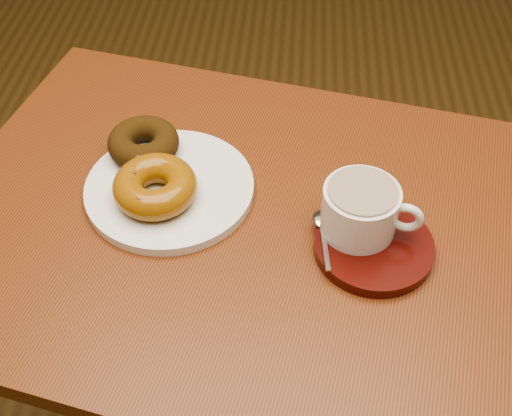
# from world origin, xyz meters

# --- Properties ---
(ground) EXTENTS (6.00, 6.00, 0.00)m
(ground) POSITION_xyz_m (0.00, 0.00, 0.00)
(ground) COLOR #553C1A
(ground) RESTS_ON ground
(cafe_table) EXTENTS (0.98, 0.81, 0.81)m
(cafe_table) POSITION_xyz_m (-0.24, -0.32, 0.68)
(cafe_table) COLOR brown
(cafe_table) RESTS_ON ground
(donut_plate) EXTENTS (0.25, 0.25, 0.01)m
(donut_plate) POSITION_xyz_m (-0.35, -0.28, 0.81)
(donut_plate) COLOR white
(donut_plate) RESTS_ON cafe_table
(donut_cinnamon) EXTENTS (0.14, 0.14, 0.04)m
(donut_cinnamon) POSITION_xyz_m (-0.40, -0.21, 0.84)
(donut_cinnamon) COLOR #38220B
(donut_cinnamon) RESTS_ON donut_plate
(donut_caramel) EXTENTS (0.14, 0.14, 0.04)m
(donut_caramel) POSITION_xyz_m (-0.37, -0.31, 0.84)
(donut_caramel) COLOR #8E560F
(donut_caramel) RESTS_ON donut_plate
(saucer) EXTENTS (0.18, 0.18, 0.02)m
(saucer) POSITION_xyz_m (-0.06, -0.37, 0.81)
(saucer) COLOR #3A0B08
(saucer) RESTS_ON cafe_table
(coffee_cup) EXTENTS (0.13, 0.10, 0.07)m
(coffee_cup) POSITION_xyz_m (-0.08, -0.35, 0.86)
(coffee_cup) COLOR white
(coffee_cup) RESTS_ON saucer
(teaspoon) EXTENTS (0.02, 0.11, 0.01)m
(teaspoon) POSITION_xyz_m (-0.13, -0.35, 0.83)
(teaspoon) COLOR silver
(teaspoon) RESTS_ON saucer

